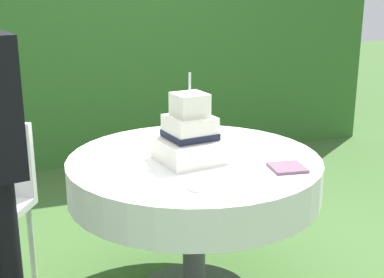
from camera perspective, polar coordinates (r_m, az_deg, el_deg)
The scene contains 7 objects.
foliage_hedge at distance 4.96m, azimuth -9.93°, elevation 11.69°, with size 5.19×0.57×2.39m, color #336628.
cake_table at distance 2.64m, azimuth 0.23°, elevation -4.15°, with size 1.23×1.23×0.76m.
wedding_cake at distance 2.53m, azimuth -0.20°, elevation 0.33°, with size 0.33×0.33×0.42m.
serving_plate_near at distance 2.92m, azimuth -2.68°, elevation 0.18°, with size 0.10×0.10×0.01m, color white.
serving_plate_far at distance 2.22m, azimuth 0.92°, elevation -5.13°, with size 0.11×0.11×0.01m, color white.
serving_plate_left at distance 2.74m, azimuth 6.17°, elevation -0.98°, with size 0.11×0.11×0.01m, color white.
napkin_stack at distance 2.48m, azimuth 10.08°, elevation -3.00°, with size 0.15×0.15×0.01m, color #6B4C60.
Camera 1 is at (-0.83, -2.33, 1.58)m, focal length 50.31 mm.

